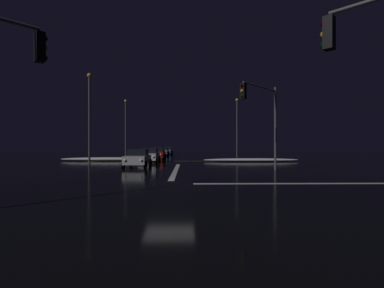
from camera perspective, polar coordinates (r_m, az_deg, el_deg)
ground at (r=14.53m, az=-4.54°, el=-8.20°), size 120.00×120.00×0.10m
stop_line_north at (r=21.90m, az=-3.31°, el=-5.29°), size 0.35×12.66×0.01m
centre_line_ns at (r=33.46m, az=-2.49°, el=-3.45°), size 22.00×0.15×0.01m
crosswalk_bar_east at (r=15.94m, az=23.86°, el=-7.28°), size 12.66×0.40×0.01m
snow_bank_left_curb at (r=35.12m, az=-16.04°, el=-2.94°), size 11.89×1.50×0.44m
snow_bank_right_curb at (r=33.28m, az=11.81°, el=-3.15°), size 10.98×1.50×0.38m
sedan_silver at (r=25.25m, az=-10.86°, el=-2.77°), size 2.02×4.33×1.57m
sedan_white at (r=31.19m, az=-8.53°, el=-2.24°), size 2.02×4.33×1.57m
sedan_red at (r=37.26m, az=-6.98°, el=-1.87°), size 2.02×4.33×1.57m
sedan_orange at (r=42.56m, az=-6.85°, el=-1.63°), size 2.02×4.33×1.57m
sedan_gray at (r=49.24m, az=-5.89°, el=-1.41°), size 2.02×4.33×1.57m
sedan_blue at (r=55.85m, az=-5.01°, el=-1.24°), size 2.02×4.33×1.57m
traffic_signal_ne at (r=21.74m, az=14.10°, el=6.56°), size 3.48×3.48×6.51m
streetlamp_left_far at (r=44.50m, az=-13.21°, el=3.96°), size 0.44×0.44×8.81m
streetlamp_right_far at (r=44.16m, az=9.04°, el=4.13°), size 0.44×0.44×9.01m
streetlamp_left_near at (r=29.13m, az=-19.95°, el=6.09°), size 0.44×0.44×8.85m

